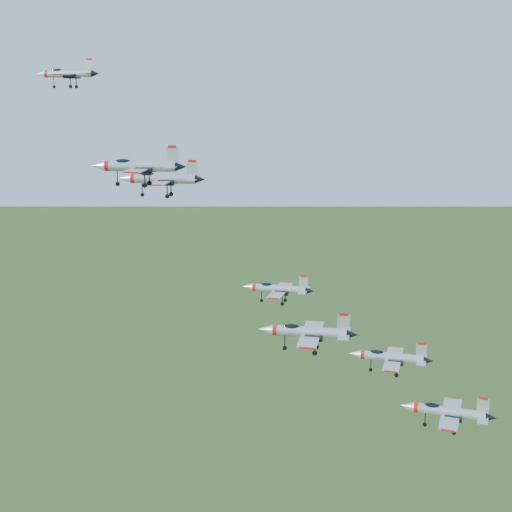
# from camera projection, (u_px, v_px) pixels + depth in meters

# --- Properties ---
(jet_lead) EXTENTS (11.31, 9.31, 3.03)m
(jet_lead) POSITION_uv_depth(u_px,v_px,m) (67.00, 74.00, 117.02)
(jet_lead) COLOR #B5BBC3
(jet_left_high) EXTENTS (13.19, 11.01, 3.53)m
(jet_left_high) POSITION_uv_depth(u_px,v_px,m) (161.00, 179.00, 104.92)
(jet_left_high) COLOR #B5BBC3
(jet_right_high) EXTENTS (12.20, 10.21, 3.27)m
(jet_right_high) POSITION_uv_depth(u_px,v_px,m) (137.00, 166.00, 88.49)
(jet_right_high) COLOR #B5BBC3
(jet_left_low) EXTENTS (11.48, 9.41, 3.08)m
(jet_left_low) POSITION_uv_depth(u_px,v_px,m) (277.00, 288.00, 111.02)
(jet_left_low) COLOR #B5BBC3
(jet_right_low) EXTENTS (12.41, 10.28, 3.32)m
(jet_right_low) POSITION_uv_depth(u_px,v_px,m) (306.00, 332.00, 87.43)
(jet_right_low) COLOR #B5BBC3
(jet_trail) EXTENTS (12.39, 10.16, 3.32)m
(jet_trail) POSITION_uv_depth(u_px,v_px,m) (389.00, 357.00, 104.89)
(jet_trail) COLOR #B5BBC3
(jet_extra) EXTENTS (14.06, 11.63, 3.76)m
(jet_extra) POSITION_uv_depth(u_px,v_px,m) (446.00, 411.00, 105.78)
(jet_extra) COLOR #B5BBC3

